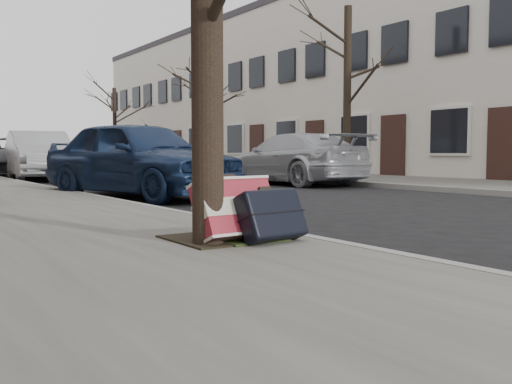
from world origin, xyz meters
TOP-DOWN VIEW (x-y plane):
  - ground at (0.00, 0.00)m, footprint 120.00×120.00m
  - far_sidewalk at (7.80, 15.00)m, footprint 4.00×70.00m
  - house_far at (13.15, 16.00)m, footprint 6.70×40.00m
  - dirt_patch at (-2.00, 1.20)m, footprint 0.85×0.85m
  - suitcase_red at (-1.97, 1.01)m, footprint 0.73×0.44m
  - suitcase_navy at (-1.74, 0.80)m, footprint 0.63×0.41m
  - car_near_front at (-0.23, 7.27)m, footprint 2.91×4.77m
  - car_near_mid at (-0.11, 15.66)m, footprint 2.08×4.84m
  - car_near_back at (0.01, 19.80)m, footprint 3.12×5.47m
  - car_far_front at (4.99, 9.27)m, footprint 2.05×4.78m
  - car_far_back at (4.51, 20.49)m, footprint 2.47×4.89m
  - tree_far_a at (7.20, 9.47)m, footprint 0.23×0.23m
  - tree_far_b at (7.20, 18.14)m, footprint 0.23×0.23m
  - tree_far_c at (7.20, 28.82)m, footprint 0.22×0.22m

SIDE VIEW (x-z plane):
  - ground at x=0.00m, z-range 0.00..0.00m
  - far_sidewalk at x=7.80m, z-range 0.00..0.12m
  - dirt_patch at x=-2.00m, z-range 0.12..0.14m
  - suitcase_navy at x=-1.74m, z-range 0.12..0.58m
  - suitcase_red at x=-1.97m, z-range 0.12..0.67m
  - car_far_front at x=4.99m, z-range 0.00..1.37m
  - car_near_back at x=0.01m, z-range 0.00..1.44m
  - car_near_front at x=-0.23m, z-range 0.00..1.52m
  - car_near_mid at x=-0.11m, z-range 0.00..1.55m
  - car_far_back at x=4.51m, z-range 0.00..1.60m
  - tree_far_c at x=7.20m, z-range 0.12..4.56m
  - tree_far_b at x=7.20m, z-range 0.12..4.61m
  - tree_far_a at x=7.20m, z-range 0.12..5.13m
  - house_far at x=13.15m, z-range 0.00..7.20m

